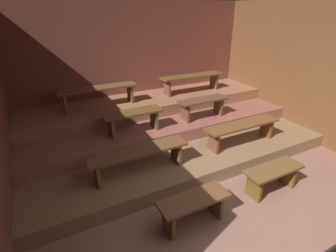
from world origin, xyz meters
The scene contains 14 objects.
ground centered at (0.00, 2.09, -0.04)m, with size 6.22×4.97×0.08m, color #8C5E50.
wall_back centered at (0.00, 4.20, 1.36)m, with size 6.22×0.06×2.72m, color brown.
wall_right centered at (2.74, 2.09, 1.36)m, with size 0.06×4.97×2.72m, color brown.
platform_lower centered at (0.00, 2.67, 0.12)m, with size 5.42×3.01×0.24m, color olive.
platform_middle centered at (0.00, 3.18, 0.36)m, with size 5.42×1.98×0.24m, color #955348.
platform_upper centered at (0.00, 3.58, 0.59)m, with size 5.42×1.19×0.24m, color #986346.
bench_floor_left centered at (-0.69, 0.66, 0.29)m, with size 0.92×0.34×0.40m.
bench_floor_right centered at (0.69, 0.66, 0.29)m, with size 0.92×0.34×0.40m.
bench_lower_left centered at (-1.01, 1.69, 0.55)m, with size 1.51×0.34×0.40m.
bench_lower_right centered at (1.01, 1.69, 0.55)m, with size 1.51×0.34×0.40m.
bench_middle_left centered at (-0.75, 2.59, 0.77)m, with size 1.06×0.34×0.40m.
bench_middle_right centered at (0.75, 2.59, 0.77)m, with size 1.06×0.34×0.40m.
bench_upper_left centered at (-1.10, 3.57, 1.03)m, with size 1.55×0.34×0.40m.
bench_upper_right centered at (1.10, 3.57, 1.03)m, with size 1.55×0.34×0.40m.
Camera 1 is at (-2.10, -1.35, 2.50)m, focal length 26.89 mm.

